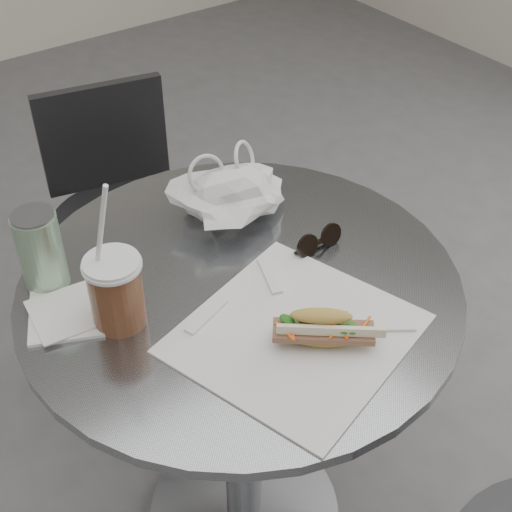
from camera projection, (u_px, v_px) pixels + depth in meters
cafe_table at (242, 385)px, 1.39m from camera, size 0.76×0.76×0.74m
chair_far at (133, 257)px, 1.88m from camera, size 0.41×0.44×0.77m
sandwich_paper at (296, 334)px, 1.12m from camera, size 0.42×0.40×0.00m
banh_mi at (322, 328)px, 1.08m from camera, size 0.19×0.18×0.06m
iced_coffee at (116, 290)px, 1.10m from camera, size 0.09×0.09×0.27m
sunglasses at (318, 242)px, 1.27m from camera, size 0.10×0.02×0.04m
plastic_bag at (232, 196)px, 1.32m from camera, size 0.24×0.21×0.10m
napkin_stack at (69, 313)px, 1.15m from camera, size 0.17×0.17×0.01m
drink_can at (40, 250)px, 1.17m from camera, size 0.07×0.07×0.14m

